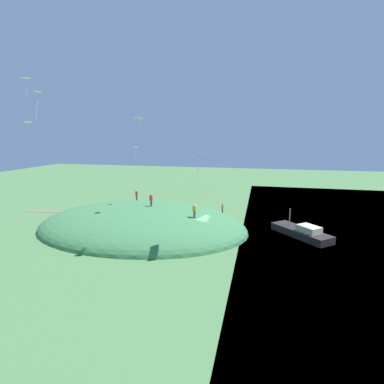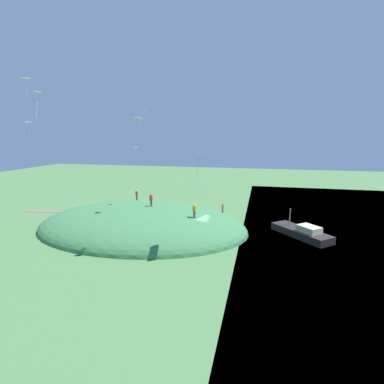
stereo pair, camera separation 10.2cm
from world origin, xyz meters
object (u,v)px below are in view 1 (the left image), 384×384
at_px(person_watching_kites, 151,199).
at_px(kite_3, 28,123).
at_px(kite_7, 142,112).
at_px(kite_0, 138,118).
at_px(person_near_shore, 137,194).
at_px(kite_4, 26,79).
at_px(kite_6, 201,154).
at_px(kite_5, 37,94).
at_px(person_with_child, 194,209).
at_px(kite_1, 135,148).
at_px(boat_on_lake, 302,232).
at_px(person_on_hilltop, 223,208).

distance_m(person_watching_kites, kite_3, 16.55).
bearing_deg(person_watching_kites, kite_7, 70.39).
bearing_deg(kite_0, person_near_shore, -64.72).
distance_m(kite_4, kite_6, 20.54).
bearing_deg(kite_6, kite_5, 28.31).
bearing_deg(person_watching_kites, person_with_child, 144.75).
xyz_separation_m(kite_1, kite_7, (-2.40, 3.23, 4.47)).
height_order(person_with_child, kite_3, kite_3).
bearing_deg(boat_on_lake, person_on_hilltop, -167.53).
height_order(kite_3, kite_4, kite_4).
relative_size(person_near_shore, person_with_child, 0.90).
relative_size(kite_1, kite_6, 0.54).
bearing_deg(kite_7, person_watching_kites, -93.29).
bearing_deg(kite_0, kite_1, -64.38).
bearing_deg(kite_3, kite_1, -128.94).
distance_m(person_near_shore, kite_5, 23.17).
relative_size(person_on_hilltop, kite_5, 0.81).
xyz_separation_m(kite_0, kite_1, (4.69, -9.78, -3.31)).
xyz_separation_m(person_near_shore, kite_3, (6.16, 13.64, 10.09)).
bearing_deg(person_on_hilltop, person_near_shore, 77.12).
distance_m(person_with_child, kite_5, 20.26).
height_order(kite_0, kite_1, kite_0).
bearing_deg(kite_5, boat_on_lake, -145.56).
bearing_deg(kite_3, kite_0, -179.95).
bearing_deg(kite_1, kite_0, 115.62).
distance_m(kite_3, kite_7, 12.30).
bearing_deg(person_with_child, kite_7, -144.13).
distance_m(person_near_shore, kite_0, 18.32).
bearing_deg(person_on_hilltop, kite_5, 120.50).
xyz_separation_m(person_on_hilltop, person_near_shore, (12.62, 4.53, 2.58)).
bearing_deg(kite_4, person_on_hilltop, -137.35).
xyz_separation_m(person_on_hilltop, kite_1, (10.87, 8.39, 9.68)).
distance_m(person_on_hilltop, kite_6, 20.11).
bearing_deg(kite_4, person_watching_kites, -143.31).
bearing_deg(kite_0, kite_5, 45.00).
height_order(kite_4, kite_7, kite_4).
relative_size(person_on_hilltop, kite_7, 1.55).
relative_size(person_near_shore, kite_3, 1.30).
xyz_separation_m(boat_on_lake, person_with_child, (13.01, 3.49, 3.08)).
xyz_separation_m(person_near_shore, person_with_child, (-10.66, 7.24, -0.02)).
xyz_separation_m(person_on_hilltop, kite_5, (12.31, 24.30, 14.67)).
height_order(kite_3, kite_6, kite_3).
height_order(boat_on_lake, kite_1, kite_1).
relative_size(kite_6, kite_7, 2.00).
bearing_deg(kite_5, person_watching_kites, -105.05).
height_order(kite_1, kite_7, kite_7).
height_order(person_watching_kites, kite_3, kite_3).
distance_m(person_on_hilltop, kite_5, 30.94).
bearing_deg(kite_1, person_watching_kites, 154.66).
xyz_separation_m(person_watching_kites, kite_5, (3.96, 14.72, 11.56)).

